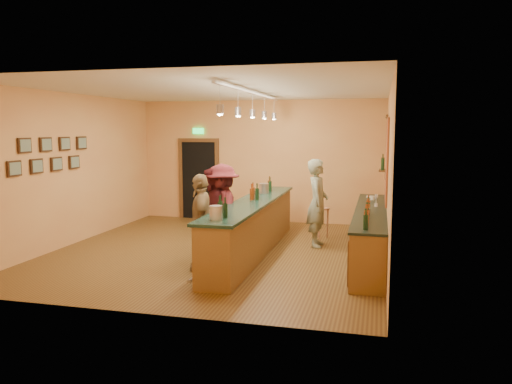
% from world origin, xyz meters
% --- Properties ---
extents(floor, '(7.00, 7.00, 0.00)m').
position_xyz_m(floor, '(0.00, 0.00, 0.00)').
color(floor, '#513217').
rests_on(floor, ground).
extents(ceiling, '(6.50, 7.00, 0.02)m').
position_xyz_m(ceiling, '(0.00, 0.00, 3.20)').
color(ceiling, silver).
rests_on(ceiling, wall_back).
extents(wall_back, '(6.50, 0.02, 3.20)m').
position_xyz_m(wall_back, '(0.00, 3.50, 1.60)').
color(wall_back, '#D88A51').
rests_on(wall_back, floor).
extents(wall_front, '(6.50, 0.02, 3.20)m').
position_xyz_m(wall_front, '(0.00, -3.50, 1.60)').
color(wall_front, '#D88A51').
rests_on(wall_front, floor).
extents(wall_left, '(0.02, 7.00, 3.20)m').
position_xyz_m(wall_left, '(-3.25, 0.00, 1.60)').
color(wall_left, '#D88A51').
rests_on(wall_left, floor).
extents(wall_right, '(0.02, 7.00, 3.20)m').
position_xyz_m(wall_right, '(3.25, 0.00, 1.60)').
color(wall_right, '#D88A51').
rests_on(wall_right, floor).
extents(doorway, '(1.15, 0.09, 2.48)m').
position_xyz_m(doorway, '(-1.70, 3.47, 1.13)').
color(doorway, black).
rests_on(doorway, wall_back).
extents(tapestry, '(0.03, 1.40, 1.60)m').
position_xyz_m(tapestry, '(3.23, 0.40, 1.85)').
color(tapestry, maroon).
rests_on(tapestry, wall_right).
extents(bottle_shelf, '(0.17, 0.55, 0.54)m').
position_xyz_m(bottle_shelf, '(3.17, 1.90, 1.67)').
color(bottle_shelf, '#532918').
rests_on(bottle_shelf, wall_right).
extents(picture_grid, '(0.06, 2.20, 0.70)m').
position_xyz_m(picture_grid, '(-3.21, -0.75, 1.95)').
color(picture_grid, '#382111').
rests_on(picture_grid, wall_left).
extents(back_counter, '(0.60, 4.55, 1.27)m').
position_xyz_m(back_counter, '(2.97, 0.18, 0.49)').
color(back_counter, brown).
rests_on(back_counter, floor).
extents(tasting_bar, '(0.74, 5.10, 1.38)m').
position_xyz_m(tasting_bar, '(0.70, -0.00, 0.61)').
color(tasting_bar, brown).
rests_on(tasting_bar, floor).
extents(pendant_track, '(0.11, 4.60, 0.50)m').
position_xyz_m(pendant_track, '(0.70, -0.00, 2.98)').
color(pendant_track, silver).
rests_on(pendant_track, ceiling).
extents(bartender, '(0.48, 0.69, 1.83)m').
position_xyz_m(bartender, '(1.86, 0.95, 0.92)').
color(bartender, gray).
rests_on(bartender, floor).
extents(customer_a, '(0.88, 1.00, 1.72)m').
position_xyz_m(customer_a, '(-0.01, -0.30, 0.86)').
color(customer_a, '#59191E').
rests_on(customer_a, floor).
extents(customer_b, '(0.70, 1.06, 1.68)m').
position_xyz_m(customer_b, '(0.10, -1.26, 0.84)').
color(customer_b, '#997A51').
rests_on(customer_b, floor).
extents(customer_c, '(1.07, 1.32, 1.78)m').
position_xyz_m(customer_c, '(0.15, -0.21, 0.89)').
color(customer_c, '#59191E').
rests_on(customer_c, floor).
extents(bar_stool, '(0.34, 0.34, 0.69)m').
position_xyz_m(bar_stool, '(1.87, 1.77, 0.55)').
color(bar_stool, '#A06548').
rests_on(bar_stool, floor).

